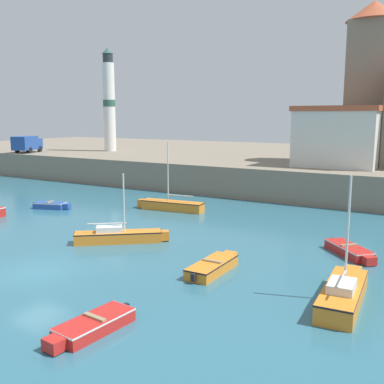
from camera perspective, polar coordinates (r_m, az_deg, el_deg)
ground_plane at (r=24.63m, az=-18.98°, el=-9.52°), size 200.00×200.00×0.00m
quay_seawall at (r=61.58m, az=13.33°, el=3.43°), size 120.00×40.00×3.00m
sailboat_orange_0 at (r=28.71m, az=-9.24°, el=-5.49°), size 5.17×4.35×4.37m
sailboat_orange_1 at (r=37.89m, az=-2.66°, el=-1.67°), size 6.02×1.85×5.74m
dinghy_red_2 at (r=27.35m, az=19.39°, el=-6.99°), size 3.35×3.44×0.62m
dinghy_red_3 at (r=17.57m, az=-12.53°, el=-16.15°), size 1.55×3.86×0.59m
sailboat_orange_4 at (r=20.47m, az=18.66°, el=-11.98°), size 1.79×5.81×5.46m
dinghy_blue_5 at (r=40.45m, az=-17.45°, el=-1.61°), size 3.33×1.96×0.61m
dinghy_orange_8 at (r=23.24m, az=2.71°, el=-9.35°), size 1.30×4.32×0.64m
lighthouse at (r=64.35m, az=-10.48°, el=11.21°), size 1.67×1.67×14.03m
harbor_shed_near_wharf at (r=45.49m, az=17.89°, el=6.73°), size 7.97×4.88×5.81m
truck_on_quay at (r=64.64m, az=-20.20°, el=5.80°), size 3.21×4.71×2.20m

